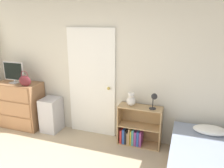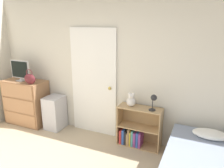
# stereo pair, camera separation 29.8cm
# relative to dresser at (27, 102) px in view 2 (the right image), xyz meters

# --- Properties ---
(wall_back) EXTENTS (10.00, 0.06, 2.55)m
(wall_back) POSITION_rel_dresser_xyz_m (1.79, 0.28, 0.81)
(wall_back) COLOR beige
(wall_back) RESTS_ON ground_plane
(door_closed) EXTENTS (0.92, 0.09, 2.01)m
(door_closed) POSITION_rel_dresser_xyz_m (1.50, 0.23, 0.54)
(door_closed) COLOR white
(door_closed) RESTS_ON ground_plane
(dresser) EXTENTS (0.89, 0.47, 0.93)m
(dresser) POSITION_rel_dresser_xyz_m (0.00, 0.00, 0.00)
(dresser) COLOR #996B47
(dresser) RESTS_ON ground_plane
(tv) EXTENTS (0.46, 0.16, 0.42)m
(tv) POSITION_rel_dresser_xyz_m (-0.05, -0.02, 0.68)
(tv) COLOR #B7B7BC
(tv) RESTS_ON dresser
(handbag) EXTENTS (0.26, 0.12, 0.29)m
(handbag) POSITION_rel_dresser_xyz_m (0.30, -0.13, 0.57)
(handbag) COLOR #591E23
(handbag) RESTS_ON dresser
(storage_bin) EXTENTS (0.34, 0.38, 0.67)m
(storage_bin) POSITION_rel_dresser_xyz_m (0.69, 0.04, -0.13)
(storage_bin) COLOR silver
(storage_bin) RESTS_ON ground_plane
(bookshelf) EXTENTS (0.74, 0.28, 0.72)m
(bookshelf) POSITION_rel_dresser_xyz_m (2.39, 0.09, -0.20)
(bookshelf) COLOR tan
(bookshelf) RESTS_ON ground_plane
(teddy_bear) EXTENTS (0.16, 0.16, 0.24)m
(teddy_bear) POSITION_rel_dresser_xyz_m (2.29, 0.09, 0.35)
(teddy_bear) COLOR silver
(teddy_bear) RESTS_ON bookshelf
(desk_lamp) EXTENTS (0.13, 0.12, 0.28)m
(desk_lamp) POSITION_rel_dresser_xyz_m (2.68, 0.05, 0.44)
(desk_lamp) COLOR #262628
(desk_lamp) RESTS_ON bookshelf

